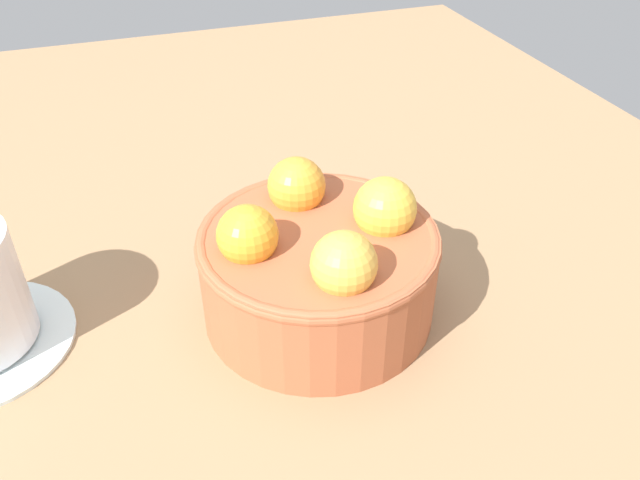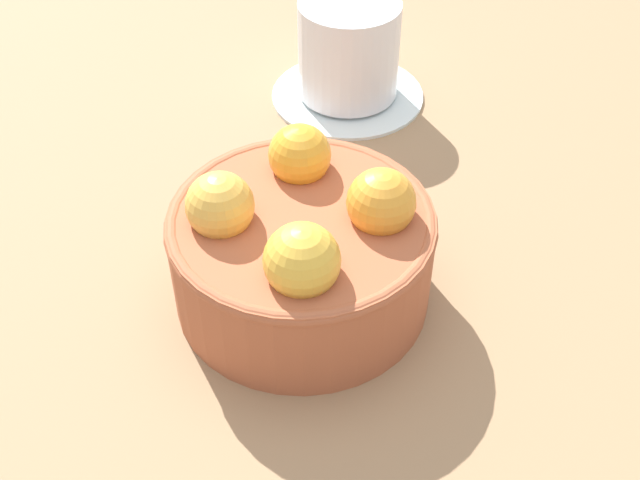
% 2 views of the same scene
% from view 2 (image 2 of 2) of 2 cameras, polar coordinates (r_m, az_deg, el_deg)
% --- Properties ---
extents(ground_plane, '(1.32, 0.90, 0.05)m').
position_cam_2_polar(ground_plane, '(0.56, -0.85, -5.35)').
color(ground_plane, '#997551').
extents(terracotta_bowl, '(0.17, 0.17, 0.10)m').
position_cam_2_polar(terracotta_bowl, '(0.51, -0.92, -0.52)').
color(terracotta_bowl, '#AD5938').
rests_on(terracotta_bowl, ground_plane).
extents(coffee_cup, '(0.13, 0.13, 0.09)m').
position_cam_2_polar(coffee_cup, '(0.71, 2.26, 12.69)').
color(coffee_cup, white).
rests_on(coffee_cup, ground_plane).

